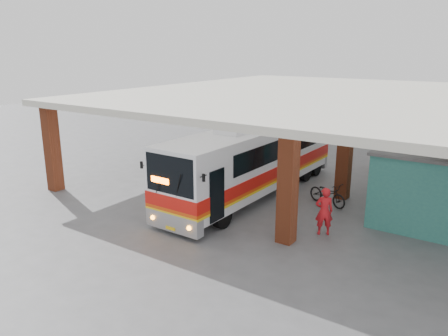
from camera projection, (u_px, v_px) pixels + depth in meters
ground at (257, 203)px, 20.35m from camera, size 90.00×90.00×0.00m
brick_columns at (329, 143)px, 22.98m from camera, size 20.10×21.60×4.35m
canopy_roof at (325, 95)px, 24.06m from camera, size 21.00×23.00×0.30m
coach_bus at (254, 160)px, 21.07m from camera, size 2.73×12.38×3.59m
motorcycle at (328, 194)px, 20.02m from camera, size 2.18×1.37×1.08m
pedestrian at (324, 211)px, 16.72m from camera, size 0.83×0.76×1.90m
red_chair at (392, 182)px, 22.20m from camera, size 0.53×0.53×0.86m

